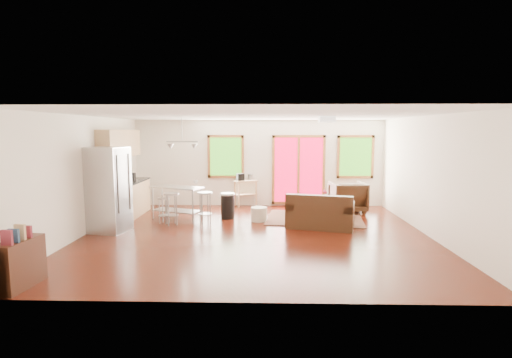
{
  "coord_description": "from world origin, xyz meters",
  "views": [
    {
      "loc": [
        0.24,
        -8.56,
        2.27
      ],
      "look_at": [
        0.0,
        0.3,
        1.2
      ],
      "focal_mm": 28.0,
      "sensor_mm": 36.0,
      "label": 1
    }
  ],
  "objects_px": {
    "coffee_table": "(329,204)",
    "island": "(177,197)",
    "kitchen_cart": "(245,184)",
    "rug": "(314,218)",
    "ottoman": "(301,205)",
    "loveseat": "(320,214)",
    "armchair": "(348,196)",
    "refrigerator": "(109,190)"
  },
  "relations": [
    {
      "from": "loveseat",
      "to": "kitchen_cart",
      "type": "relative_size",
      "value": 1.69
    },
    {
      "from": "kitchen_cart",
      "to": "armchair",
      "type": "bearing_deg",
      "value": -15.68
    },
    {
      "from": "ottoman",
      "to": "coffee_table",
      "type": "bearing_deg",
      "value": -45.77
    },
    {
      "from": "rug",
      "to": "refrigerator",
      "type": "bearing_deg",
      "value": -163.64
    },
    {
      "from": "kitchen_cart",
      "to": "rug",
      "type": "bearing_deg",
      "value": -41.98
    },
    {
      "from": "loveseat",
      "to": "coffee_table",
      "type": "height_order",
      "value": "loveseat"
    },
    {
      "from": "rug",
      "to": "ottoman",
      "type": "height_order",
      "value": "ottoman"
    },
    {
      "from": "coffee_table",
      "to": "refrigerator",
      "type": "distance_m",
      "value": 5.43
    },
    {
      "from": "armchair",
      "to": "kitchen_cart",
      "type": "bearing_deg",
      "value": -21.02
    },
    {
      "from": "ottoman",
      "to": "loveseat",
      "type": "bearing_deg",
      "value": -79.53
    },
    {
      "from": "loveseat",
      "to": "armchair",
      "type": "xyz_separation_m",
      "value": [
        1.0,
        1.8,
        0.15
      ]
    },
    {
      "from": "rug",
      "to": "armchair",
      "type": "height_order",
      "value": "armchair"
    },
    {
      "from": "loveseat",
      "to": "kitchen_cart",
      "type": "distance_m",
      "value": 3.27
    },
    {
      "from": "armchair",
      "to": "island",
      "type": "height_order",
      "value": "armchair"
    },
    {
      "from": "coffee_table",
      "to": "ottoman",
      "type": "distance_m",
      "value": 0.99
    },
    {
      "from": "coffee_table",
      "to": "kitchen_cart",
      "type": "height_order",
      "value": "kitchen_cart"
    },
    {
      "from": "coffee_table",
      "to": "ottoman",
      "type": "bearing_deg",
      "value": 134.23
    },
    {
      "from": "rug",
      "to": "armchair",
      "type": "relative_size",
      "value": 2.56
    },
    {
      "from": "island",
      "to": "ottoman",
      "type": "bearing_deg",
      "value": 15.15
    },
    {
      "from": "ottoman",
      "to": "refrigerator",
      "type": "bearing_deg",
      "value": -154.14
    },
    {
      "from": "coffee_table",
      "to": "island",
      "type": "bearing_deg",
      "value": -177.31
    },
    {
      "from": "kitchen_cart",
      "to": "coffee_table",
      "type": "bearing_deg",
      "value": -35.44
    },
    {
      "from": "loveseat",
      "to": "ottoman",
      "type": "bearing_deg",
      "value": 115.23
    },
    {
      "from": "loveseat",
      "to": "coffee_table",
      "type": "bearing_deg",
      "value": 84.38
    },
    {
      "from": "loveseat",
      "to": "ottoman",
      "type": "height_order",
      "value": "loveseat"
    },
    {
      "from": "ottoman",
      "to": "armchair",
      "type": "bearing_deg",
      "value": 4.87
    },
    {
      "from": "loveseat",
      "to": "ottoman",
      "type": "xyz_separation_m",
      "value": [
        -0.31,
        1.69,
        -0.11
      ]
    },
    {
      "from": "coffee_table",
      "to": "kitchen_cart",
      "type": "xyz_separation_m",
      "value": [
        -2.29,
        1.63,
        0.31
      ]
    },
    {
      "from": "refrigerator",
      "to": "kitchen_cart",
      "type": "xyz_separation_m",
      "value": [
        2.9,
        3.12,
        -0.27
      ]
    },
    {
      "from": "rug",
      "to": "armchair",
      "type": "distance_m",
      "value": 1.43
    },
    {
      "from": "refrigerator",
      "to": "ottoman",
      "type": "bearing_deg",
      "value": 36.66
    },
    {
      "from": "loveseat",
      "to": "armchair",
      "type": "bearing_deg",
      "value": 75.73
    },
    {
      "from": "coffee_table",
      "to": "kitchen_cart",
      "type": "bearing_deg",
      "value": 144.56
    },
    {
      "from": "rug",
      "to": "refrigerator",
      "type": "distance_m",
      "value": 5.09
    },
    {
      "from": "rug",
      "to": "ottoman",
      "type": "distance_m",
      "value": 0.85
    },
    {
      "from": "rug",
      "to": "coffee_table",
      "type": "bearing_deg",
      "value": 11.2
    },
    {
      "from": "armchair",
      "to": "ottoman",
      "type": "height_order",
      "value": "armchair"
    },
    {
      "from": "armchair",
      "to": "loveseat",
      "type": "bearing_deg",
      "value": 55.62
    },
    {
      "from": "coffee_table",
      "to": "island",
      "type": "height_order",
      "value": "island"
    },
    {
      "from": "loveseat",
      "to": "kitchen_cart",
      "type": "bearing_deg",
      "value": 141.03
    },
    {
      "from": "coffee_table",
      "to": "island",
      "type": "xyz_separation_m",
      "value": [
        -3.95,
        -0.19,
        0.21
      ]
    },
    {
      "from": "coffee_table",
      "to": "rug",
      "type": "bearing_deg",
      "value": -168.8
    }
  ]
}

